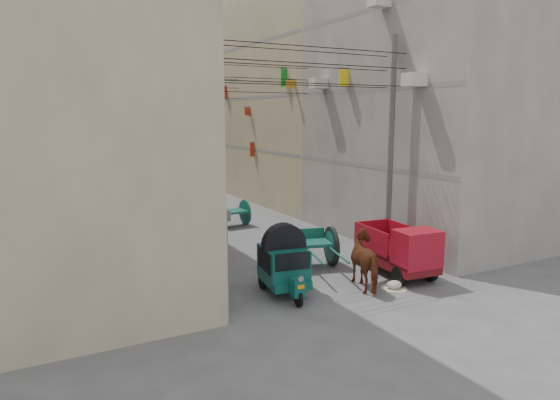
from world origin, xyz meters
TOP-DOWN VIEW (x-y plane):
  - ground at (0.00, 0.00)m, footprint 140.00×140.00m
  - building_row_left at (-8.00, 34.13)m, footprint 8.00×62.00m
  - building_row_right at (8.00, 34.13)m, footprint 8.00×62.00m
  - end_cap_building at (0.00, 66.00)m, footprint 22.00×10.00m
  - shutters_left at (-3.92, 10.38)m, footprint 0.18×14.40m
  - signboards at (-0.01, 21.66)m, footprint 8.22×40.52m
  - ac_units at (3.65, 7.67)m, footprint 0.70×6.55m
  - utility_poles at (0.00, 17.00)m, footprint 7.40×22.20m
  - overhead_cables at (0.00, 14.40)m, footprint 7.40×22.52m
  - auto_rickshaw at (-1.66, 4.39)m, footprint 1.53×2.35m
  - tonga_cart at (0.52, 6.21)m, footprint 1.88×3.23m
  - mini_truck at (2.42, 3.85)m, footprint 1.65×3.18m
  - second_cart at (0.48, 13.46)m, footprint 1.43×1.28m
  - feed_sack at (1.47, 3.13)m, footprint 0.50×0.40m
  - horse at (0.85, 3.60)m, footprint 1.36×2.17m
  - distant_car_white at (-1.41, 22.44)m, footprint 2.41×4.06m
  - distant_car_grey at (2.36, 29.78)m, footprint 1.97×4.15m
  - distant_car_green at (0.57, 37.10)m, footprint 2.63×3.97m

SIDE VIEW (x-z plane):
  - ground at x=0.00m, z-range 0.00..0.00m
  - feed_sack at x=1.47m, z-range 0.00..0.25m
  - distant_car_green at x=0.57m, z-range 0.00..1.07m
  - second_cart at x=0.48m, z-range 0.04..1.25m
  - distant_car_white at x=-1.41m, z-range 0.00..1.30m
  - distant_car_grey at x=2.36m, z-range 0.00..1.31m
  - tonga_cart at x=0.52m, z-range 0.03..1.40m
  - mini_truck at x=2.42m, z-range -0.04..1.68m
  - horse at x=0.85m, z-range 0.00..1.70m
  - auto_rickshaw at x=-1.66m, z-range 0.14..1.75m
  - shutters_left at x=-3.92m, z-range 0.06..2.93m
  - signboards at x=-0.01m, z-range 0.59..6.27m
  - utility_poles at x=0.00m, z-range 0.00..8.00m
  - building_row_left at x=-8.00m, z-range -0.54..13.46m
  - building_row_right at x=8.00m, z-range -0.54..13.46m
  - end_cap_building at x=0.00m, z-range 0.00..13.00m
  - overhead_cables at x=0.00m, z-range 6.20..7.33m
  - ac_units at x=3.65m, z-range 5.76..9.11m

